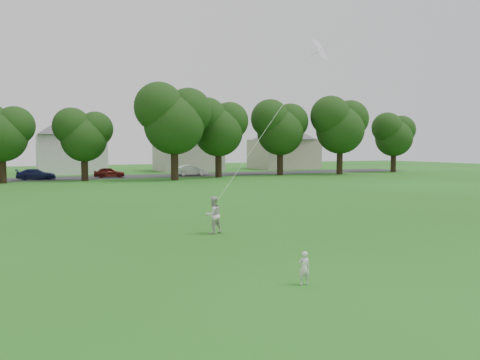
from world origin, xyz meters
name	(u,v)px	position (x,y,z in m)	size (l,w,h in m)	color
ground	(253,262)	(0.00, 0.00, 0.00)	(160.00, 160.00, 0.00)	#215A14
street	(81,178)	(0.00, 42.00, 0.01)	(90.00, 7.00, 0.01)	#2D2D30
toddler	(304,268)	(0.09, -2.62, 0.42)	(0.31, 0.20, 0.84)	silver
older_boy	(213,215)	(0.65, 4.72, 0.74)	(0.72, 0.56, 1.48)	silver
kite	(271,123)	(3.46, 5.17, 4.44)	(3.38, 0.94, 8.83)	white
tree_row	(126,118)	(3.83, 35.76, 6.32)	(83.74, 9.15, 11.61)	black
house_row	(61,135)	(-1.17, 52.00, 4.97)	(77.56, 13.70, 10.35)	beige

